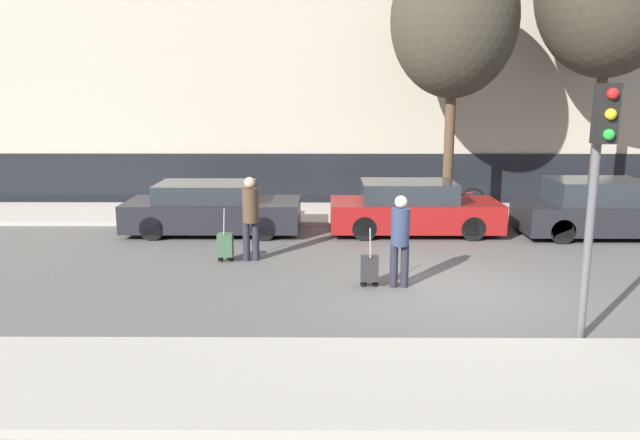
{
  "coord_description": "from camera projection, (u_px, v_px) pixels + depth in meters",
  "views": [
    {
      "loc": [
        -2.28,
        -10.91,
        3.6
      ],
      "look_at": [
        -2.37,
        1.8,
        0.95
      ],
      "focal_mm": 35.0,
      "sensor_mm": 36.0,
      "label": 1
    }
  ],
  "objects": [
    {
      "name": "ground_plane",
      "position": [
        449.0,
        291.0,
        11.4
      ],
      "size": [
        80.0,
        80.0,
        0.0
      ],
      "primitive_type": "plane",
      "color": "#565451"
    },
    {
      "name": "sidewalk_near",
      "position": [
        508.0,
        382.0,
        7.72
      ],
      "size": [
        28.0,
        2.5,
        0.12
      ],
      "color": "#A39E93",
      "rests_on": "ground_plane"
    },
    {
      "name": "bare_tree_down_street",
      "position": [
        454.0,
        20.0,
        16.63
      ],
      "size": [
        3.4,
        3.4,
        7.42
      ],
      "color": "#4C3826",
      "rests_on": "sidewalk_far"
    },
    {
      "name": "parked_car_1",
      "position": [
        413.0,
        209.0,
        15.89
      ],
      "size": [
        4.27,
        1.78,
        1.34
      ],
      "color": "maroon",
      "rests_on": "ground_plane"
    },
    {
      "name": "parked_car_2",
      "position": [
        599.0,
        210.0,
        15.6
      ],
      "size": [
        4.05,
        1.84,
        1.43
      ],
      "color": "black",
      "rests_on": "ground_plane"
    },
    {
      "name": "pedestrian_right",
      "position": [
        400.0,
        236.0,
        11.44
      ],
      "size": [
        0.35,
        0.34,
        1.73
      ],
      "rotation": [
        0.0,
        0.0,
        -0.01
      ],
      "color": "#23232D",
      "rests_on": "ground_plane"
    },
    {
      "name": "trolley_right",
      "position": [
        370.0,
        269.0,
        11.58
      ],
      "size": [
        0.34,
        0.29,
        1.12
      ],
      "color": "#262628",
      "rests_on": "ground_plane"
    },
    {
      "name": "trolley_left",
      "position": [
        225.0,
        245.0,
        13.28
      ],
      "size": [
        0.34,
        0.29,
        1.16
      ],
      "color": "#335138",
      "rests_on": "ground_plane"
    },
    {
      "name": "pedestrian_left",
      "position": [
        250.0,
        213.0,
        13.24
      ],
      "size": [
        0.35,
        0.34,
        1.82
      ],
      "rotation": [
        0.0,
        0.0,
        0.19
      ],
      "color": "#23232D",
      "rests_on": "ground_plane"
    },
    {
      "name": "sidewalk_far",
      "position": [
        402.0,
        214.0,
        18.24
      ],
      "size": [
        28.0,
        3.0,
        0.12
      ],
      "color": "#A39E93",
      "rests_on": "ground_plane"
    },
    {
      "name": "parked_car_0",
      "position": [
        212.0,
        209.0,
        15.95
      ],
      "size": [
        4.4,
        1.86,
        1.3
      ],
      "color": "black",
      "rests_on": "ground_plane"
    },
    {
      "name": "traffic_light",
      "position": [
        599.0,
        162.0,
        8.54
      ],
      "size": [
        0.28,
        0.47,
        3.69
      ],
      "color": "#515154",
      "rests_on": "ground_plane"
    },
    {
      "name": "parked_bicycle",
      "position": [
        455.0,
        199.0,
        18.11
      ],
      "size": [
        1.77,
        0.06,
        0.96
      ],
      "color": "black",
      "rests_on": "sidewalk_far"
    }
  ]
}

